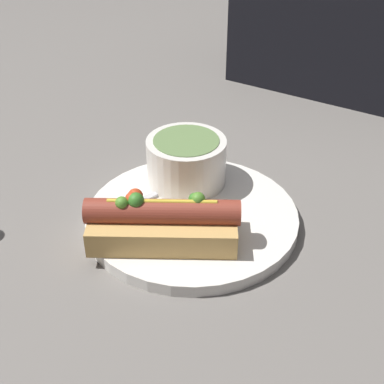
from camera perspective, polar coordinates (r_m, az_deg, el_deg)
name	(u,v)px	position (r m, az deg, el deg)	size (l,w,h in m)	color
ground_plane	(192,222)	(0.63, 0.00, -3.20)	(4.00, 4.00, 0.00)	slate
dinner_plate	(192,217)	(0.62, 0.00, -2.68)	(0.25, 0.25, 0.01)	white
hot_dog	(159,221)	(0.57, -3.57, -3.10)	(0.17, 0.14, 0.06)	tan
soup_bowl	(186,159)	(0.66, -0.61, 3.53)	(0.10, 0.10, 0.06)	silver
spoon	(180,183)	(0.66, -1.33, 1.00)	(0.06, 0.14, 0.01)	#B7B7BC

